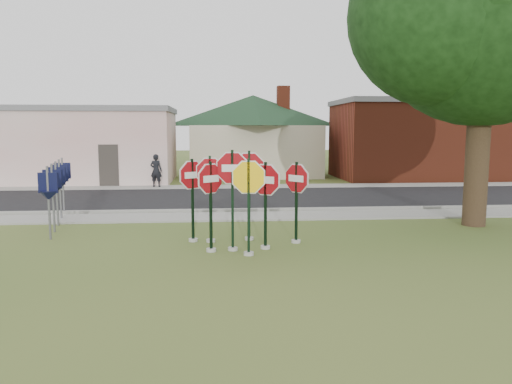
{
  "coord_description": "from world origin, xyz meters",
  "views": [
    {
      "loc": [
        -0.51,
        -11.19,
        2.98
      ],
      "look_at": [
        0.57,
        2.0,
        1.31
      ],
      "focal_mm": 35.0,
      "sensor_mm": 36.0,
      "label": 1
    }
  ],
  "objects": [
    {
      "name": "stop_sign_far_left",
      "position": [
        -1.12,
        1.94,
        1.4
      ],
      "size": [
        0.87,
        0.62,
        2.31
      ],
      "color": "#A09E96",
      "rests_on": "ground"
    },
    {
      "name": "stop_sign_center",
      "position": [
        -0.1,
        0.86,
        1.62
      ],
      "size": [
        1.1,
        0.24,
        2.59
      ],
      "color": "#A09E96",
      "rests_on": "ground"
    },
    {
      "name": "sidewalk_far",
      "position": [
        0.0,
        14.3,
        0.03
      ],
      "size": [
        60.0,
        1.6,
        0.06
      ],
      "primitive_type": "cube",
      "color": "gray",
      "rests_on": "ground"
    },
    {
      "name": "stop_sign_far_right",
      "position": [
        1.59,
        1.57,
        1.35
      ],
      "size": [
        0.71,
        0.82,
        2.24
      ],
      "color": "#A09E96",
      "rests_on": "ground"
    },
    {
      "name": "building_brick",
      "position": [
        12.0,
        18.5,
        2.4
      ],
      "size": [
        10.2,
        6.2,
        4.75
      ],
      "color": "maroon",
      "rests_on": "ground"
    },
    {
      "name": "stop_sign_back_left",
      "position": [
        -0.65,
        1.83,
        1.46
      ],
      "size": [
        1.03,
        0.24,
        2.39
      ],
      "color": "#A09E96",
      "rests_on": "ground"
    },
    {
      "name": "stop_sign_back_right",
      "position": [
        0.38,
        2.01,
        1.58
      ],
      "size": [
        1.17,
        0.24,
        2.53
      ],
      "color": "#A09E96",
      "rests_on": "ground"
    },
    {
      "name": "building_stucco",
      "position": [
        -9.0,
        18.0,
        2.15
      ],
      "size": [
        12.2,
        6.2,
        4.2
      ],
      "color": "silver",
      "rests_on": "ground"
    },
    {
      "name": "stop_sign_right",
      "position": [
        0.72,
        0.97,
        1.39
      ],
      "size": [
        0.91,
        0.63,
        2.29
      ],
      "color": "#A09E96",
      "rests_on": "ground"
    },
    {
      "name": "oak_tree",
      "position": [
        7.5,
        3.5,
        6.5
      ],
      "size": [
        10.51,
        9.91,
        9.96
      ],
      "color": "black",
      "rests_on": "ground"
    },
    {
      "name": "building_house",
      "position": [
        2.0,
        22.0,
        3.65
      ],
      "size": [
        11.6,
        11.6,
        6.2
      ],
      "color": "#C0B198",
      "rests_on": "ground"
    },
    {
      "name": "sidewalk_near",
      "position": [
        0.0,
        5.5,
        0.03
      ],
      "size": [
        60.0,
        1.6,
        0.06
      ],
      "primitive_type": "cube",
      "color": "gray",
      "rests_on": "ground"
    },
    {
      "name": "stop_sign_left",
      "position": [
        -0.63,
        0.79,
        1.4
      ],
      "size": [
        0.8,
        0.67,
        2.31
      ],
      "color": "#A09E96",
      "rests_on": "ground"
    },
    {
      "name": "road",
      "position": [
        0.0,
        10.0,
        0.02
      ],
      "size": [
        60.0,
        7.0,
        0.04
      ],
      "primitive_type": "cube",
      "color": "black",
      "rests_on": "ground"
    },
    {
      "name": "curb",
      "position": [
        0.0,
        6.5,
        0.07
      ],
      "size": [
        60.0,
        0.2,
        0.14
      ],
      "primitive_type": "cube",
      "color": "gray",
      "rests_on": "ground"
    },
    {
      "name": "ground",
      "position": [
        0.0,
        0.0,
        0.0
      ],
      "size": [
        120.0,
        120.0,
        0.0
      ],
      "primitive_type": "plane",
      "color": "#3F5821",
      "rests_on": "ground"
    },
    {
      "name": "stop_sign_yellow",
      "position": [
        0.26,
        0.36,
        1.47
      ],
      "size": [
        1.09,
        0.24,
        2.41
      ],
      "color": "#A09E96",
      "rests_on": "ground"
    },
    {
      "name": "pedestrian",
      "position": [
        -3.52,
        14.38,
        0.89
      ],
      "size": [
        0.69,
        0.54,
        1.67
      ],
      "primitive_type": "imported",
      "rotation": [
        0.0,
        0.0,
        2.89
      ],
      "color": "black",
      "rests_on": "sidewalk_far"
    },
    {
      "name": "route_sign_row",
      "position": [
        -5.4,
        4.5,
        1.22
      ],
      "size": [
        1.43,
        4.63,
        2.0
      ],
      "color": "#59595E",
      "rests_on": "ground"
    },
    {
      "name": "bg_tree_right",
      "position": [
        22.0,
        26.0,
        5.58
      ],
      "size": [
        5.6,
        5.6,
        8.4
      ],
      "color": "black",
      "rests_on": "ground"
    }
  ]
}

